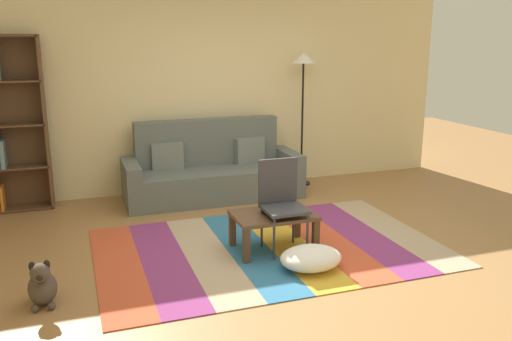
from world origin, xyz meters
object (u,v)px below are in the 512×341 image
(dog, at_px, (42,286))
(folding_chair, at_px, (281,197))
(tv_remote, at_px, (268,215))
(pouf, at_px, (311,258))
(couch, at_px, (212,172))
(coffee_table, at_px, (273,219))
(standing_lamp, at_px, (303,75))

(dog, bearing_deg, folding_chair, 11.44)
(tv_remote, bearing_deg, pouf, -81.14)
(couch, height_order, folding_chair, couch)
(couch, xyz_separation_m, coffee_table, (0.11, -1.94, -0.02))
(tv_remote, distance_m, folding_chair, 0.22)
(folding_chair, bearing_deg, standing_lamp, 72.81)
(dog, distance_m, standing_lamp, 4.45)
(pouf, distance_m, folding_chair, 0.70)
(pouf, height_order, dog, dog)
(dog, bearing_deg, tv_remote, 10.83)
(folding_chair, bearing_deg, tv_remote, -149.25)
(standing_lamp, bearing_deg, tv_remote, -121.09)
(coffee_table, xyz_separation_m, tv_remote, (-0.07, -0.05, 0.07))
(standing_lamp, bearing_deg, couch, -171.53)
(standing_lamp, xyz_separation_m, tv_remote, (-1.32, -2.19, -1.15))
(coffee_table, relative_size, standing_lamp, 0.43)
(pouf, distance_m, tv_remote, 0.61)
(tv_remote, bearing_deg, standing_lamp, 43.25)
(couch, distance_m, coffee_table, 1.94)
(couch, distance_m, dog, 3.11)
(couch, bearing_deg, standing_lamp, 8.47)
(couch, xyz_separation_m, pouf, (0.26, -2.49, -0.22))
(tv_remote, bearing_deg, couch, 75.41)
(standing_lamp, distance_m, folding_chair, 2.64)
(dog, bearing_deg, coffee_table, 11.85)
(standing_lamp, bearing_deg, folding_chair, -118.67)
(coffee_table, xyz_separation_m, pouf, (0.15, -0.55, -0.20))
(coffee_table, height_order, dog, dog)
(dog, height_order, standing_lamp, standing_lamp)
(tv_remote, bearing_deg, dog, 175.17)
(standing_lamp, relative_size, folding_chair, 2.04)
(pouf, bearing_deg, couch, 96.04)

